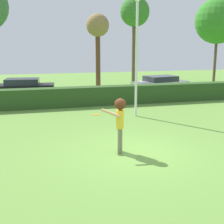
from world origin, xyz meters
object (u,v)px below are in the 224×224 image
Objects in this scene: oak_tree at (218,21)px; parked_car_white at (160,83)px; frisbee at (96,115)px; birch_tree at (98,29)px; willow_tree at (135,14)px; parked_car_black at (23,87)px; person at (120,118)px; lamppost at (137,52)px.

parked_car_white is at bearing -147.77° from oak_tree.
frisbee is at bearing -123.50° from parked_car_white.
willow_tree reaches higher than birch_tree.
willow_tree is at bearing 22.36° from parked_car_black.
willow_tree is at bearing 69.27° from person.
willow_tree reaches higher than parked_car_white.
frisbee is 5.44m from lamppost.
willow_tree is at bearing 27.23° from birch_tree.
birch_tree is at bearing -169.73° from oak_tree.
frisbee is 22.27m from oak_tree.
frisbee is at bearing -113.51° from willow_tree.
willow_tree reaches higher than person.
oak_tree is (15.00, 15.84, 4.50)m from frisbee.
oak_tree reaches higher than parked_car_white.
parked_car_white is 0.76× the size of birch_tree.
person is at bearing -99.88° from birch_tree.
person is 5.71m from lamppost.
parked_car_black is at bearing 104.58° from person.
parked_car_white is at bearing 57.34° from lamppost.
parked_car_black is 7.26m from birch_tree.
frisbee is 0.03× the size of oak_tree.
person is at bearing -47.99° from frisbee.
lamppost reaches higher than parked_car_white.
birch_tree is (0.23, 9.52, 1.54)m from lamppost.
frisbee is 0.04× the size of birch_tree.
person reaches higher than parked_car_white.
person reaches higher than parked_car_black.
parked_car_black is at bearing -157.64° from willow_tree.
lamppost is at bearing -122.66° from parked_car_white.
willow_tree is (6.15, 16.25, 4.85)m from person.
birch_tree reaches higher than parked_car_black.
parked_car_white is at bearing -4.38° from parked_car_black.
frisbee is at bearing -124.82° from lamppost.
lamppost reaches higher than parked_car_black.
frisbee is 12.00m from parked_car_black.
parked_car_white is (6.63, 11.64, -0.49)m from person.
person is 0.93m from frisbee.
birch_tree reaches higher than lamppost.
willow_tree is at bearing -178.08° from oak_tree.
lamppost is 0.76× the size of willow_tree.
lamppost is 9.65m from parked_car_black.
person is 0.31× the size of birch_tree.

